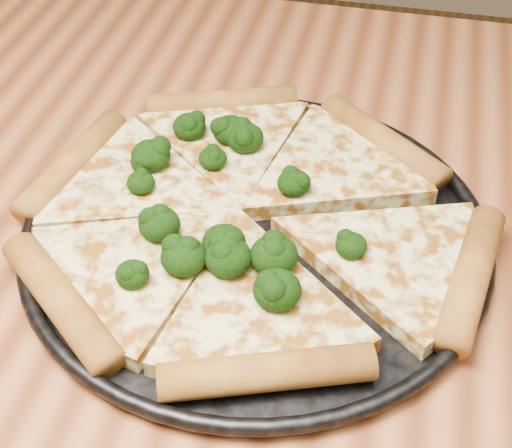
# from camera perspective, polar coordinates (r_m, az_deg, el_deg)

# --- Properties ---
(dining_table) EXTENTS (1.20, 0.90, 0.75)m
(dining_table) POSITION_cam_1_polar(r_m,az_deg,el_deg) (0.66, -9.07, -8.06)
(dining_table) COLOR #9A572F
(dining_table) RESTS_ON ground
(pizza_pan) EXTENTS (0.37, 0.37, 0.02)m
(pizza_pan) POSITION_cam_1_polar(r_m,az_deg,el_deg) (0.59, -0.00, -0.59)
(pizza_pan) COLOR black
(pizza_pan) RESTS_ON dining_table
(pizza) EXTENTS (0.38, 0.36, 0.03)m
(pizza) POSITION_cam_1_polar(r_m,az_deg,el_deg) (0.59, -0.79, 0.83)
(pizza) COLOR #E1D589
(pizza) RESTS_ON pizza_pan
(broccoli_florets) EXTENTS (0.20, 0.21, 0.03)m
(broccoli_florets) POSITION_cam_1_polar(r_m,az_deg,el_deg) (0.58, -2.91, 1.34)
(broccoli_florets) COLOR black
(broccoli_florets) RESTS_ON pizza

